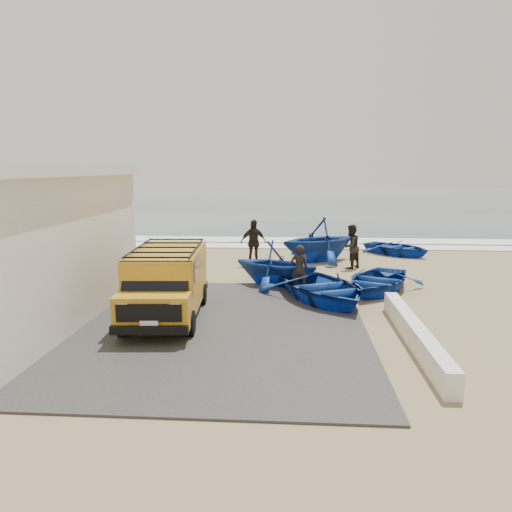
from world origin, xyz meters
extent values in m
plane|color=#967E57|center=(0.00, 0.00, 0.00)|extent=(160.00, 160.00, 0.00)
cube|color=#3D3A37|center=(-2.00, -2.00, 0.03)|extent=(12.00, 10.00, 0.05)
cube|color=#385166|center=(0.00, 56.00, 0.00)|extent=(180.00, 88.00, 0.01)
cube|color=white|center=(0.00, 12.00, 0.03)|extent=(180.00, 1.60, 0.06)
cube|color=white|center=(0.00, 14.50, 0.02)|extent=(180.00, 2.20, 0.04)
cube|color=black|center=(-3.55, -0.50, 2.60)|extent=(0.08, 0.70, 0.90)
cube|color=silver|center=(5.00, -3.00, 0.28)|extent=(0.35, 6.00, 0.55)
cube|color=gold|center=(-1.49, -0.91, 1.12)|extent=(2.08, 3.85, 1.58)
cube|color=gold|center=(-1.32, -3.20, 0.76)|extent=(1.87, 0.99, 0.86)
cube|color=black|center=(-1.36, -2.75, 1.53)|extent=(1.69, 0.44, 0.69)
cube|color=black|center=(-1.29, -3.64, 0.86)|extent=(1.54, 0.19, 0.43)
cube|color=black|center=(-1.29, -3.67, 0.45)|extent=(1.86, 0.27, 0.21)
cube|color=black|center=(-1.49, -0.96, 1.99)|extent=(1.97, 3.55, 0.06)
cylinder|color=black|center=(-2.20, -2.87, 0.33)|extent=(0.26, 0.68, 0.67)
cylinder|color=black|center=(-2.41, 0.08, 0.33)|extent=(0.26, 0.68, 0.67)
cylinder|color=black|center=(-0.50, -2.75, 0.33)|extent=(0.26, 0.68, 0.67)
cylinder|color=black|center=(-0.72, 0.20, 0.33)|extent=(0.26, 0.68, 0.67)
imported|color=navy|center=(3.01, 0.91, 0.45)|extent=(4.60, 5.23, 0.90)
imported|color=navy|center=(5.01, 2.33, 0.39)|extent=(4.00, 4.53, 0.78)
imported|color=navy|center=(1.47, 2.89, 0.82)|extent=(3.95, 3.73, 1.65)
imported|color=navy|center=(3.28, 7.94, 1.00)|extent=(5.00, 4.85, 2.01)
imported|color=navy|center=(7.21, 9.87, 0.35)|extent=(4.14, 4.15, 0.71)
imported|color=black|center=(2.31, 2.02, 0.82)|extent=(0.63, 0.44, 1.64)
imported|color=black|center=(4.54, 6.34, 0.93)|extent=(1.14, 1.14, 1.87)
imported|color=black|center=(0.37, 6.85, 1.00)|extent=(1.27, 0.90, 2.00)
camera|label=1|loc=(2.00, -14.70, 4.20)|focal=35.00mm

